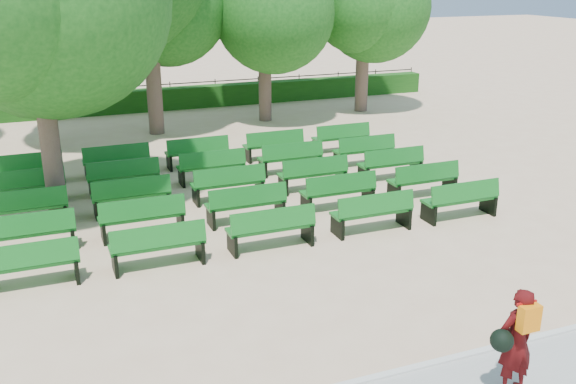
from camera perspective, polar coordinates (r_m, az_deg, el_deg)
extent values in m
plane|color=#D4AF8D|center=(14.81, -2.75, -3.03)|extent=(120.00, 120.00, 0.00)
cube|color=silver|center=(9.75, 9.73, -15.60)|extent=(30.00, 0.12, 0.10)
cube|color=#194E14|center=(27.84, -12.26, 8.00)|extent=(26.00, 0.70, 0.90)
cube|color=#126B1E|center=(16.38, -5.42, 0.82)|extent=(1.88, 0.60, 0.06)
cube|color=#126B1E|center=(16.10, -5.23, 1.47)|extent=(1.86, 0.23, 0.43)
cylinder|color=brown|center=(15.82, -20.30, 3.31)|extent=(0.45, 0.45, 3.18)
ellipsoid|color=#1E601A|center=(15.35, -21.60, 14.13)|extent=(5.11, 5.11, 4.60)
imported|color=#41090A|center=(9.37, 19.60, -12.37)|extent=(0.57, 0.38, 1.55)
cube|color=orange|center=(9.05, 20.64, -10.45)|extent=(0.29, 0.14, 0.36)
sphere|color=black|center=(9.12, 18.47, -12.42)|extent=(0.31, 0.31, 0.31)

